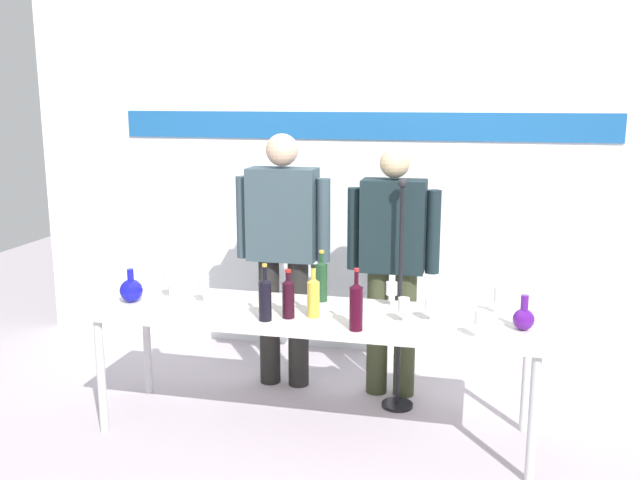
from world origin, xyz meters
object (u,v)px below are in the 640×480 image
Objects in this scene: wine_glass_left_0 at (169,279)px; wine_glass_right_4 at (500,295)px; wine_bottle_1 at (265,298)px; wine_glass_right_3 at (431,304)px; wine_bottle_3 at (313,296)px; decanter_blue_right at (524,318)px; wine_glass_right_1 at (480,318)px; wine_bottle_0 at (356,305)px; wine_glass_left_2 at (171,272)px; microphone_stand at (399,334)px; display_table at (314,321)px; wine_bottle_2 at (322,279)px; presenter_left at (283,243)px; presenter_right at (393,258)px; wine_glass_right_0 at (404,305)px; decanter_blue_left at (131,290)px; wine_glass_left_1 at (204,284)px; wine_bottle_4 at (288,297)px; wine_glass_right_2 at (392,289)px.

wine_glass_left_0 is 1.05× the size of wine_glass_right_4.
wine_bottle_1 is 0.91m from wine_glass_right_3.
wine_bottle_3 reaches higher than wine_glass_left_0.
wine_glass_right_1 is at bearing -138.00° from decanter_blue_right.
wine_bottle_0 is 2.18× the size of wine_glass_left_2.
wine_glass_right_1 is 0.92m from microphone_stand.
microphone_stand is (0.44, 0.45, -0.19)m from display_table.
decanter_blue_right is at bearing -13.18° from wine_bottle_2.
presenter_left reaches higher than wine_bottle_2.
presenter_left reaches higher than wine_glass_right_3.
decanter_blue_right is at bearing -41.13° from presenter_right.
wine_glass_left_2 is at bearing -164.33° from presenter_right.
wine_bottle_2 is 2.25× the size of wine_glass_right_0.
decanter_blue_left is 1.64m from presenter_right.
wine_bottle_0 is 0.56m from wine_bottle_2.
presenter_right reaches higher than wine_bottle_2.
presenter_right is 9.77× the size of wine_glass_left_0.
wine_bottle_3 is at bearing -8.51° from wine_glass_left_1.
presenter_left is 5.34× the size of wine_bottle_1.
wine_bottle_0 is at bearing -8.32° from decanter_blue_left.
decanter_blue_right is 1.27m from wine_bottle_4.
wine_bottle_3 is 2.20× the size of wine_glass_right_3.
decanter_blue_left is at bearing 174.36° from wine_glass_right_1.
wine_glass_right_4 is 0.74m from microphone_stand.
wine_bottle_4 reaches higher than wine_glass_left_1.
wine_bottle_1 is 1.02× the size of wine_bottle_2.
wine_glass_right_1 is at bearing -54.94° from microphone_stand.
decanter_blue_left is 1.42m from wine_bottle_0.
wine_glass_right_3 is at bearing -0.98° from display_table.
wine_bottle_2 is at bearing 92.11° from display_table.
wine_glass_right_0 is (0.64, 0.06, -0.02)m from wine_bottle_4.
wine_glass_right_2 is (0.64, 0.42, -0.03)m from wine_bottle_1.
wine_bottle_1 is 0.22× the size of microphone_stand.
microphone_stand is (0.81, -0.20, -0.50)m from presenter_left.
presenter_left is 10.64× the size of wine_glass_left_1.
microphone_stand reaches higher than wine_glass_right_4.
wine_glass_left_2 is at bearing 178.58° from wine_glass_right_2.
display_table is 7.53× the size of wine_bottle_0.
wine_bottle_3 is 1.89× the size of wine_glass_right_4.
presenter_right is at bearing 64.15° from wine_bottle_3.
wine_glass_right_3 is (0.37, 0.24, -0.04)m from wine_bottle_0.
wine_glass_left_1 is 1.05× the size of wine_glass_right_1.
wine_bottle_4 is 1.05m from wine_glass_right_1.
presenter_left is 12.30× the size of wine_glass_right_0.
wine_bottle_2 is 0.37m from wine_bottle_4.
display_table is at bearing -60.26° from presenter_left.
wine_glass_right_2 is at bearing 109.85° from wine_glass_right_0.
presenter_right is 1.11× the size of microphone_stand.
presenter_left is 1.16× the size of microphone_stand.
wine_bottle_4 is 1.92× the size of wine_glass_right_2.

